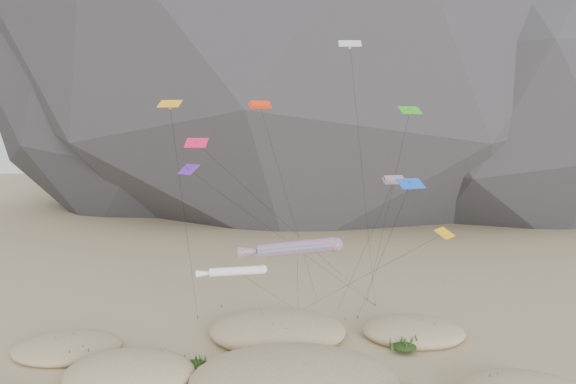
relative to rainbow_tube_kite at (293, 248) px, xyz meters
name	(u,v)px	position (x,y,z in m)	size (l,w,h in m)	color
dune_grass	(271,380)	(-1.73, -4.17, -10.16)	(39.55, 27.82, 1.45)	black
kite_stakes	(305,311)	(1.10, 15.92, -10.83)	(20.79, 7.38, 0.30)	#3F2D1E
rainbow_tube_kite	(293,248)	(0.00, 0.00, 0.00)	(9.22, 17.96, 12.00)	#FF611A
white_tube_kite	(233,271)	(-5.39, 0.94, -2.37)	(8.75, 16.52, 9.25)	white
orange_parafoil	(261,108)	(-3.47, 9.15, 12.49)	(7.39, 12.19, 24.26)	red
multi_parafoil	(393,182)	(9.03, 2.80, 5.54)	(5.15, 15.61, 17.17)	#FF3C1A
delta_kites	(315,149)	(1.95, 3.79, 8.57)	(27.49, 23.50, 30.18)	#F7B60D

